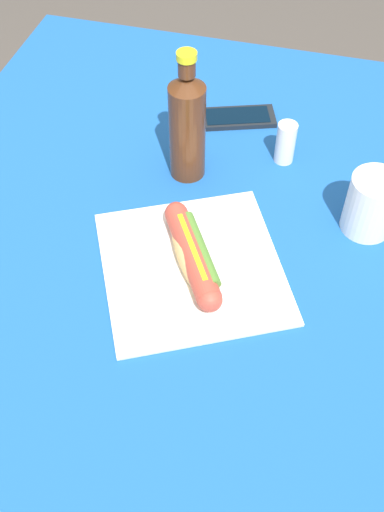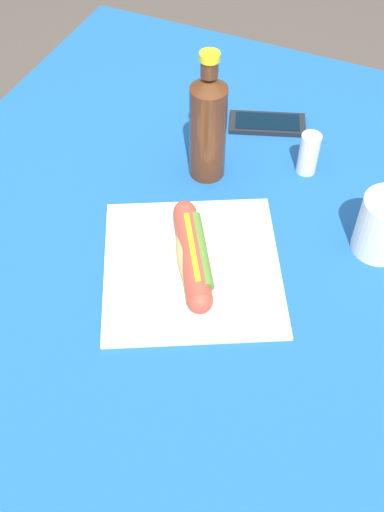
{
  "view_description": "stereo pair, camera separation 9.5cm",
  "coord_description": "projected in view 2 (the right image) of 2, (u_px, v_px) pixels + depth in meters",
  "views": [
    {
      "loc": [
        0.64,
        0.19,
        1.5
      ],
      "look_at": [
        0.05,
        0.04,
        0.77
      ],
      "focal_mm": 42.9,
      "sensor_mm": 36.0,
      "label": 1
    },
    {
      "loc": [
        0.61,
        0.28,
        1.5
      ],
      "look_at": [
        0.05,
        0.04,
        0.77
      ],
      "focal_mm": 42.9,
      "sensor_mm": 36.0,
      "label": 2
    }
  ],
  "objects": [
    {
      "name": "cell_phone",
      "position": [
        267.0,
        123.0,
        1.2
      ],
      "size": [
        0.11,
        0.16,
        0.01
      ],
      "color": "black",
      "rests_on": "dining_table"
    },
    {
      "name": "drinking_cup",
      "position": [
        384.0,
        225.0,
        0.96
      ],
      "size": [
        0.08,
        0.08,
        0.11
      ],
      "primitive_type": "cylinder",
      "color": "white",
      "rests_on": "dining_table"
    },
    {
      "name": "hot_dog",
      "position": [
        193.0,
        255.0,
        0.95
      ],
      "size": [
        0.19,
        0.13,
        0.05
      ],
      "color": "#DBB26B",
      "rests_on": "paper_wrapper"
    },
    {
      "name": "dining_table",
      "position": [
        183.0,
        280.0,
        1.11
      ],
      "size": [
        1.23,
        1.0,
        0.74
      ],
      "color": "brown",
      "rests_on": "ground"
    },
    {
      "name": "ground_plane",
      "position": [
        186.0,
        426.0,
        1.59
      ],
      "size": [
        6.0,
        6.0,
        0.0
      ],
      "primitive_type": "plane",
      "color": "#47423D",
      "rests_on": "ground"
    },
    {
      "name": "salt_shaker",
      "position": [
        309.0,
        154.0,
        1.09
      ],
      "size": [
        0.04,
        0.04,
        0.08
      ],
      "primitive_type": "cylinder",
      "color": "silver",
      "rests_on": "dining_table"
    },
    {
      "name": "soda_bottle",
      "position": [
        208.0,
        125.0,
        1.04
      ],
      "size": [
        0.06,
        0.06,
        0.24
      ],
      "color": "#4C2814",
      "rests_on": "dining_table"
    },
    {
      "name": "paper_wrapper",
      "position": [
        192.0,
        267.0,
        0.97
      ],
      "size": [
        0.38,
        0.38,
        0.01
      ],
      "primitive_type": "cube",
      "rotation": [
        0.0,
        0.0,
        0.47
      ],
      "color": "silver",
      "rests_on": "dining_table"
    }
  ]
}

